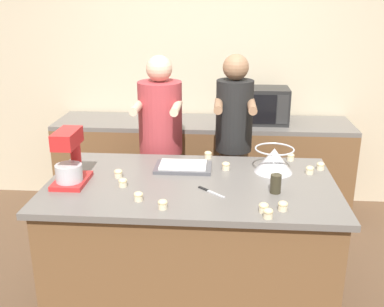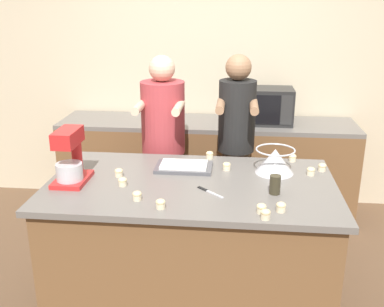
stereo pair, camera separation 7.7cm
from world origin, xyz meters
name	(u,v)px [view 2 (the right image)]	position (x,y,z in m)	size (l,w,h in m)	color
ground_plane	(191,297)	(0.00, 0.00, 0.00)	(16.00, 16.00, 0.00)	brown
back_wall	(210,71)	(0.00, 1.78, 1.35)	(10.00, 0.06, 2.70)	beige
island_counter	(191,242)	(0.00, 0.00, 0.45)	(1.88, 1.06, 0.89)	brown
back_counter	(206,167)	(0.00, 1.43, 0.46)	(2.80, 0.60, 0.92)	brown
person_left	(164,150)	(-0.31, 0.79, 0.84)	(0.36, 0.52, 1.62)	brown
person_right	(236,149)	(0.28, 0.79, 0.87)	(0.31, 0.49, 1.63)	brown
stand_mixer	(70,159)	(-0.77, -0.08, 1.05)	(0.20, 0.30, 0.36)	red
mixing_bowl	(275,160)	(0.55, 0.23, 0.98)	(0.27, 0.27, 0.17)	#BCBCC1
baking_tray	(184,167)	(-0.08, 0.23, 0.91)	(0.39, 0.25, 0.04)	#4C4C51
microwave_oven	(265,106)	(0.54, 1.43, 1.09)	(0.50, 0.33, 0.33)	black
drinking_glass	(275,185)	(0.53, -0.13, 0.95)	(0.07, 0.07, 0.12)	#332D1E
knife	(209,192)	(0.12, -0.15, 0.90)	(0.17, 0.16, 0.01)	#BCBCC1
cupcake_0	(281,207)	(0.55, -0.37, 0.92)	(0.06, 0.06, 0.06)	beige
cupcake_1	(227,166)	(0.22, 0.25, 0.92)	(0.06, 0.06, 0.06)	beige
cupcake_2	(261,208)	(0.44, -0.40, 0.92)	(0.06, 0.06, 0.06)	beige
cupcake_3	(137,196)	(-0.29, -0.31, 0.92)	(0.06, 0.06, 0.06)	beige
cupcake_4	(311,171)	(0.80, 0.21, 0.92)	(0.06, 0.06, 0.06)	beige
cupcake_5	(119,172)	(-0.49, 0.05, 0.92)	(0.06, 0.06, 0.06)	beige
cupcake_6	(293,158)	(0.70, 0.47, 0.92)	(0.06, 0.06, 0.06)	beige
cupcake_7	(123,182)	(-0.43, -0.11, 0.92)	(0.06, 0.06, 0.06)	beige
cupcake_8	(161,204)	(-0.13, -0.40, 0.92)	(0.06, 0.06, 0.06)	beige
cupcake_9	(210,155)	(0.09, 0.47, 0.92)	(0.06, 0.06, 0.06)	beige
cupcake_10	(322,167)	(0.88, 0.29, 0.92)	(0.06, 0.06, 0.06)	beige
cupcake_11	(266,214)	(0.46, -0.47, 0.92)	(0.06, 0.06, 0.06)	beige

